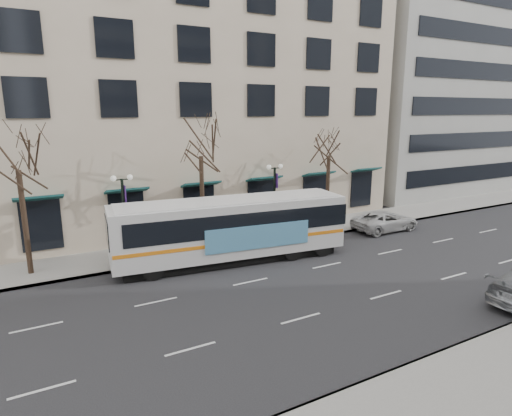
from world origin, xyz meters
TOP-DOWN VIEW (x-y plane):
  - ground at (0.00, 0.00)m, footprint 160.00×160.00m
  - sidewalk_far at (5.00, 9.00)m, footprint 80.00×4.00m
  - building_hotel at (-2.00, 21.00)m, footprint 40.00×20.00m
  - building_office at (32.00, 21.00)m, footprint 25.00×20.00m
  - tree_far_left at (-10.00, 8.80)m, footprint 3.60×3.60m
  - tree_far_mid at (0.00, 8.80)m, footprint 3.60×3.60m
  - tree_far_right at (10.00, 8.80)m, footprint 3.60×3.60m
  - lamp_post_left at (-4.99, 8.20)m, footprint 1.22×0.45m
  - lamp_post_right at (5.01, 8.20)m, footprint 1.22×0.45m
  - city_bus at (0.62, 5.69)m, footprint 13.98×4.58m
  - white_pickup at (13.38, 6.14)m, footprint 5.22×2.46m

SIDE VIEW (x-z plane):
  - ground at x=0.00m, z-range 0.00..0.00m
  - sidewalk_far at x=5.00m, z-range 0.00..0.15m
  - white_pickup at x=13.38m, z-range 0.00..1.44m
  - city_bus at x=0.62m, z-range 0.17..3.89m
  - lamp_post_left at x=-4.99m, z-range 0.34..5.55m
  - lamp_post_right at x=5.01m, z-range 0.34..5.55m
  - tree_far_right at x=10.00m, z-range 2.39..10.45m
  - tree_far_left at x=-10.00m, z-range 2.53..10.87m
  - tree_far_mid at x=0.00m, z-range 2.63..11.18m
  - building_hotel at x=-2.00m, z-range 0.00..24.00m
  - building_office at x=32.00m, z-range 0.00..35.00m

